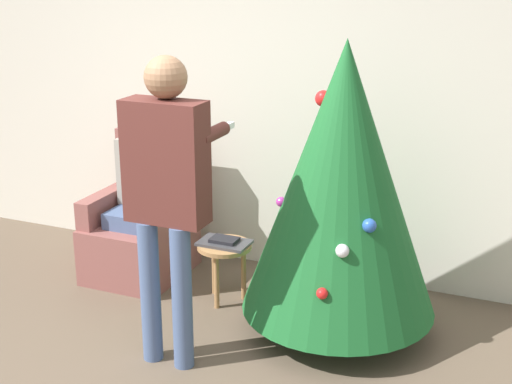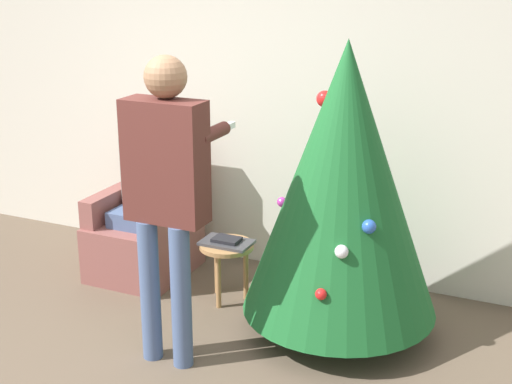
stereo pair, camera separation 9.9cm
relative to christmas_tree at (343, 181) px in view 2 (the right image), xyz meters
The scene contains 8 objects.
wall_back 1.34m from the christmas_tree, 139.57° to the left, with size 8.00×0.06×2.70m.
christmas_tree is the anchor object (origin of this frame).
armchair 1.80m from the christmas_tree, 169.22° to the left, with size 0.65×0.75×1.06m.
person_seated 1.69m from the christmas_tree, behind, with size 0.36×0.46×1.25m.
person_standing 1.09m from the christmas_tree, 138.94° to the right, with size 0.48×0.57×1.82m.
side_stool 1.09m from the christmas_tree, behind, with size 0.38×0.38×0.43m.
laptop 1.04m from the christmas_tree, behind, with size 0.35×0.22×0.02m.
book 1.03m from the christmas_tree, behind, with size 0.19×0.13×0.02m.
Camera 2 is at (2.22, -2.61, 2.31)m, focal length 50.00 mm.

